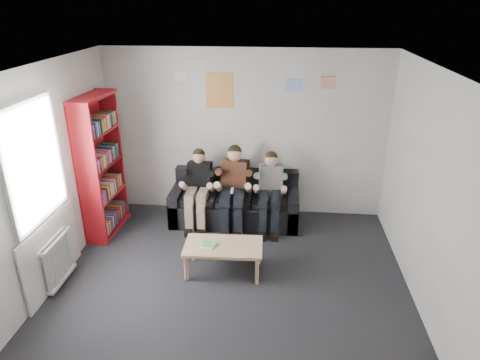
% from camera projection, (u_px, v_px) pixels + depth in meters
% --- Properties ---
extents(room_shell, '(5.00, 5.00, 5.00)m').
position_uv_depth(room_shell, '(225.00, 203.00, 4.59)').
color(room_shell, black).
rests_on(room_shell, ground).
extents(sofa, '(2.03, 0.83, 0.78)m').
position_uv_depth(sofa, '(235.00, 204.00, 6.95)').
color(sofa, black).
rests_on(sofa, ground).
extents(bookshelf, '(0.32, 0.96, 2.13)m').
position_uv_depth(bookshelf, '(102.00, 166.00, 6.35)').
color(bookshelf, maroon).
rests_on(bookshelf, ground).
extents(coffee_table, '(1.02, 0.56, 0.41)m').
position_uv_depth(coffee_table, '(223.00, 248.00, 5.59)').
color(coffee_table, '#DCB57F').
rests_on(coffee_table, ground).
extents(game_cases, '(0.20, 0.16, 0.03)m').
position_uv_depth(game_cases, '(208.00, 245.00, 5.55)').
color(game_cases, white).
rests_on(game_cases, coffee_table).
extents(person_left, '(0.37, 0.80, 1.22)m').
position_uv_depth(person_left, '(198.00, 189.00, 6.70)').
color(person_left, black).
rests_on(person_left, sofa).
extents(person_middle, '(0.41, 0.88, 1.30)m').
position_uv_depth(person_middle, '(234.00, 189.00, 6.64)').
color(person_middle, '#51281B').
rests_on(person_middle, sofa).
extents(person_right, '(0.37, 0.79, 1.21)m').
position_uv_depth(person_right, '(270.00, 192.00, 6.60)').
color(person_right, silver).
rests_on(person_right, sofa).
extents(radiator, '(0.10, 0.64, 0.60)m').
position_uv_depth(radiator, '(58.00, 260.00, 5.36)').
color(radiator, silver).
rests_on(radiator, ground).
extents(window, '(0.05, 1.30, 2.36)m').
position_uv_depth(window, '(43.00, 212.00, 5.09)').
color(window, white).
rests_on(window, room_shell).
extents(poster_large, '(0.42, 0.01, 0.55)m').
position_uv_depth(poster_large, '(220.00, 90.00, 6.62)').
color(poster_large, gold).
rests_on(poster_large, room_shell).
extents(poster_blue, '(0.25, 0.01, 0.20)m').
position_uv_depth(poster_blue, '(294.00, 85.00, 6.48)').
color(poster_blue, '#447FE9').
rests_on(poster_blue, room_shell).
extents(poster_pink, '(0.22, 0.01, 0.18)m').
position_uv_depth(poster_pink, '(328.00, 82.00, 6.42)').
color(poster_pink, '#DD45AB').
rests_on(poster_pink, room_shell).
extents(poster_sign, '(0.20, 0.01, 0.14)m').
position_uv_depth(poster_sign, '(181.00, 77.00, 6.59)').
color(poster_sign, white).
rests_on(poster_sign, room_shell).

